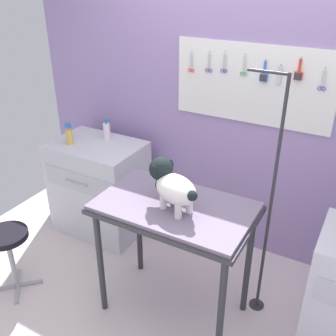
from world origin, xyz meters
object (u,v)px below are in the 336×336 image
at_px(stool, 8,244).
at_px(dog, 172,185).
at_px(spray_bottle_short, 107,131).
at_px(counter_left, 100,187).
at_px(grooming_arm, 268,214).
at_px(grooming_table, 175,217).

bearing_deg(stool, dog, 17.85).
bearing_deg(spray_bottle_short, counter_left, -97.52).
height_order(grooming_arm, dog, grooming_arm).
bearing_deg(stool, grooming_arm, 23.54).
height_order(grooming_table, counter_left, grooming_table).
bearing_deg(counter_left, grooming_table, -27.33).
height_order(dog, stool, dog).
distance_m(grooming_table, stool, 1.32).
bearing_deg(dog, grooming_table, 84.75).
height_order(grooming_table, spray_bottle_short, spray_bottle_short).
xyz_separation_m(grooming_table, counter_left, (-1.09, 0.57, -0.38)).
height_order(grooming_arm, stool, grooming_arm).
bearing_deg(spray_bottle_short, grooming_arm, -13.39).
bearing_deg(grooming_arm, grooming_table, -148.02).
relative_size(dog, counter_left, 0.47).
xyz_separation_m(grooming_table, stool, (-1.19, -0.42, -0.39)).
xyz_separation_m(grooming_table, spray_bottle_short, (-1.08, 0.71, 0.14)).
distance_m(dog, spray_bottle_short, 1.31).
xyz_separation_m(grooming_table, dog, (-0.00, -0.04, 0.26)).
relative_size(dog, spray_bottle_short, 2.16).
bearing_deg(grooming_table, stool, -160.59).
height_order(grooming_table, dog, dog).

